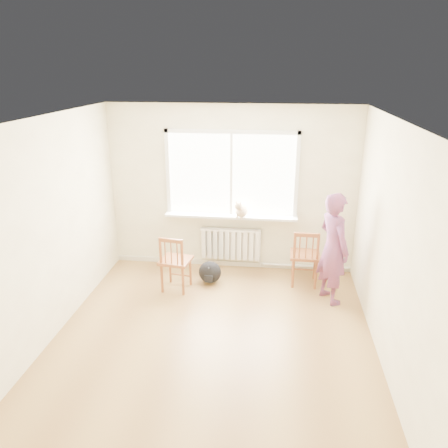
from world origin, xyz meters
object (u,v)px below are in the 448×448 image
(cat, at_px, (241,210))
(backpack, at_px, (210,272))
(chair_left, at_px, (175,263))
(chair_right, at_px, (305,258))
(person, at_px, (333,248))

(cat, distance_m, backpack, 1.11)
(chair_left, bearing_deg, chair_right, -159.94)
(cat, height_order, backpack, cat)
(chair_right, distance_m, person, 0.65)
(person, bearing_deg, backpack, 51.74)
(chair_left, distance_m, cat, 1.36)
(cat, bearing_deg, person, -12.26)
(chair_left, relative_size, backpack, 2.50)
(chair_left, bearing_deg, backpack, -139.85)
(chair_right, height_order, backpack, chair_right)
(person, distance_m, backpack, 1.95)
(cat, bearing_deg, backpack, -115.46)
(chair_left, xyz_separation_m, person, (2.30, -0.01, 0.36))
(person, bearing_deg, chair_right, 11.16)
(chair_right, bearing_deg, cat, -18.35)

